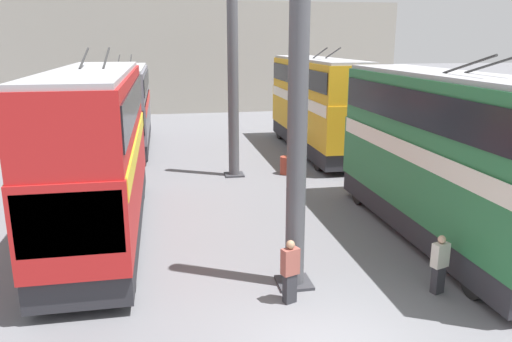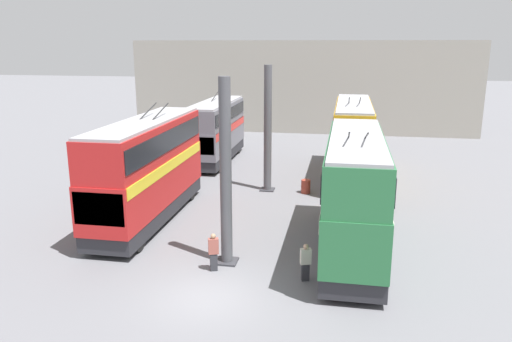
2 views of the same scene
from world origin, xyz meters
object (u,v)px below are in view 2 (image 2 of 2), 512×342
at_px(bus_left_near, 354,188).
at_px(oil_drum, 306,186).
at_px(bus_right_mid, 216,128).
at_px(person_by_left_row, 306,261).
at_px(bus_right_near, 147,165).
at_px(person_aisle_foreground, 214,251).
at_px(bus_left_far, 353,135).

height_order(bus_left_near, oil_drum, bus_left_near).
bearing_deg(bus_right_mid, bus_left_near, -146.92).
height_order(bus_left_near, person_by_left_row, bus_left_near).
xyz_separation_m(bus_right_near, bus_right_mid, (14.00, 0.00, -0.34)).
xyz_separation_m(bus_right_near, oil_drum, (6.49, -7.79, -2.63)).
bearing_deg(person_aisle_foreground, bus_left_far, 140.69).
height_order(bus_left_far, bus_right_near, bus_right_near).
height_order(bus_right_near, person_by_left_row, bus_right_near).
xyz_separation_m(bus_right_mid, person_by_left_row, (-19.54, -8.77, -1.91)).
distance_m(person_by_left_row, person_aisle_foreground, 3.83).
relative_size(bus_left_near, person_by_left_row, 6.75).
bearing_deg(bus_right_mid, person_aisle_foreground, -165.63).
bearing_deg(bus_left_far, person_aisle_foreground, 160.80).
bearing_deg(bus_left_near, oil_drum, 17.79).
bearing_deg(oil_drum, bus_left_near, -162.21).
xyz_separation_m(bus_left_near, bus_right_mid, (16.27, 10.60, -0.29)).
height_order(bus_right_near, person_aisle_foreground, bus_right_near).
bearing_deg(bus_left_near, bus_right_near, 77.91).
height_order(bus_left_far, person_aisle_foreground, bus_left_far).
height_order(bus_left_near, bus_right_mid, bus_left_near).
xyz_separation_m(bus_left_near, person_by_left_row, (-3.28, 1.83, -2.20)).
bearing_deg(bus_left_far, oil_drum, 147.54).
bearing_deg(bus_right_near, bus_left_far, -44.19).
distance_m(bus_left_far, oil_drum, 5.84).
bearing_deg(bus_left_far, bus_right_near, 135.81).
bearing_deg(bus_left_near, person_aisle_foreground, 118.37).
relative_size(person_by_left_row, person_aisle_foreground, 0.96).
bearing_deg(bus_right_near, person_aisle_foreground, -137.07).
relative_size(bus_left_far, bus_right_mid, 1.15).
relative_size(person_by_left_row, oil_drum, 1.82).
bearing_deg(bus_right_mid, person_by_left_row, -155.83).
bearing_deg(bus_left_near, bus_left_far, 0.00).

